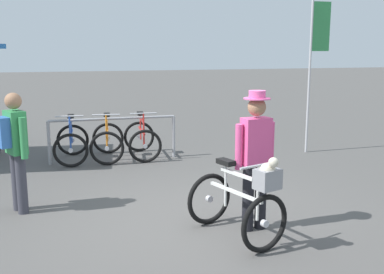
{
  "coord_description": "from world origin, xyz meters",
  "views": [
    {
      "loc": [
        -1.57,
        -5.55,
        2.22
      ],
      "look_at": [
        0.18,
        0.49,
        1.0
      ],
      "focal_mm": 43.15,
      "sensor_mm": 36.0,
      "label": 1
    }
  ],
  "objects_px": {
    "racked_bike_blue": "(72,143)",
    "person_with_featured_bike": "(255,155)",
    "racked_bike_red": "(142,139)",
    "featured_bicycle": "(242,201)",
    "banner_flag": "(316,47)",
    "racked_bike_orange": "(107,141)",
    "pedestrian_with_backpack": "(15,145)"
  },
  "relations": [
    {
      "from": "featured_bicycle",
      "to": "banner_flag",
      "type": "height_order",
      "value": "banner_flag"
    },
    {
      "from": "racked_bike_red",
      "to": "featured_bicycle",
      "type": "xyz_separation_m",
      "value": [
        0.37,
        -4.49,
        0.12
      ]
    },
    {
      "from": "featured_bicycle",
      "to": "person_with_featured_bike",
      "type": "height_order",
      "value": "person_with_featured_bike"
    },
    {
      "from": "featured_bicycle",
      "to": "pedestrian_with_backpack",
      "type": "xyz_separation_m",
      "value": [
        -2.57,
        1.74,
        0.45
      ]
    },
    {
      "from": "racked_bike_blue",
      "to": "featured_bicycle",
      "type": "xyz_separation_m",
      "value": [
        1.77,
        -4.5,
        0.12
      ]
    },
    {
      "from": "racked_bike_red",
      "to": "pedestrian_with_backpack",
      "type": "bearing_deg",
      "value": -128.62
    },
    {
      "from": "racked_bike_orange",
      "to": "racked_bike_blue",
      "type": "bearing_deg",
      "value": 179.55
    },
    {
      "from": "banner_flag",
      "to": "racked_bike_blue",
      "type": "bearing_deg",
      "value": 173.66
    },
    {
      "from": "racked_bike_orange",
      "to": "racked_bike_red",
      "type": "xyz_separation_m",
      "value": [
        0.7,
        -0.01,
        -0.0
      ]
    },
    {
      "from": "racked_bike_red",
      "to": "pedestrian_with_backpack",
      "type": "relative_size",
      "value": 0.68
    },
    {
      "from": "racked_bike_red",
      "to": "banner_flag",
      "type": "distance_m",
      "value": 4.1
    },
    {
      "from": "racked_bike_orange",
      "to": "pedestrian_with_backpack",
      "type": "xyz_separation_m",
      "value": [
        -1.5,
        -2.75,
        0.57
      ]
    },
    {
      "from": "racked_bike_blue",
      "to": "person_with_featured_bike",
      "type": "relative_size",
      "value": 0.67
    },
    {
      "from": "racked_bike_blue",
      "to": "racked_bike_orange",
      "type": "distance_m",
      "value": 0.7
    },
    {
      "from": "racked_bike_red",
      "to": "pedestrian_with_backpack",
      "type": "xyz_separation_m",
      "value": [
        -2.2,
        -2.75,
        0.57
      ]
    },
    {
      "from": "racked_bike_red",
      "to": "featured_bicycle",
      "type": "height_order",
      "value": "featured_bicycle"
    },
    {
      "from": "person_with_featured_bike",
      "to": "banner_flag",
      "type": "height_order",
      "value": "banner_flag"
    },
    {
      "from": "banner_flag",
      "to": "pedestrian_with_backpack",
      "type": "bearing_deg",
      "value": -159.24
    },
    {
      "from": "banner_flag",
      "to": "featured_bicycle",
      "type": "bearing_deg",
      "value": -129.42
    },
    {
      "from": "featured_bicycle",
      "to": "pedestrian_with_backpack",
      "type": "distance_m",
      "value": 3.14
    },
    {
      "from": "racked_bike_blue",
      "to": "racked_bike_red",
      "type": "bearing_deg",
      "value": -0.45
    },
    {
      "from": "racked_bike_orange",
      "to": "pedestrian_with_backpack",
      "type": "distance_m",
      "value": 3.19
    },
    {
      "from": "banner_flag",
      "to": "racked_bike_red",
      "type": "bearing_deg",
      "value": 171.41
    },
    {
      "from": "featured_bicycle",
      "to": "banner_flag",
      "type": "distance_m",
      "value": 5.39
    },
    {
      "from": "person_with_featured_bike",
      "to": "racked_bike_red",
      "type": "bearing_deg",
      "value": 98.8
    },
    {
      "from": "racked_bike_red",
      "to": "banner_flag",
      "type": "bearing_deg",
      "value": -8.59
    },
    {
      "from": "person_with_featured_bike",
      "to": "banner_flag",
      "type": "xyz_separation_m",
      "value": [
        2.96,
        3.67,
        1.28
      ]
    },
    {
      "from": "racked_bike_red",
      "to": "racked_bike_blue",
      "type": "bearing_deg",
      "value": 179.55
    },
    {
      "from": "featured_bicycle",
      "to": "pedestrian_with_backpack",
      "type": "height_order",
      "value": "pedestrian_with_backpack"
    },
    {
      "from": "racked_bike_blue",
      "to": "person_with_featured_bike",
      "type": "bearing_deg",
      "value": -64.08
    },
    {
      "from": "racked_bike_blue",
      "to": "racked_bike_orange",
      "type": "relative_size",
      "value": 1.0
    },
    {
      "from": "racked_bike_orange",
      "to": "person_with_featured_bike",
      "type": "bearing_deg",
      "value": -72.22
    }
  ]
}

